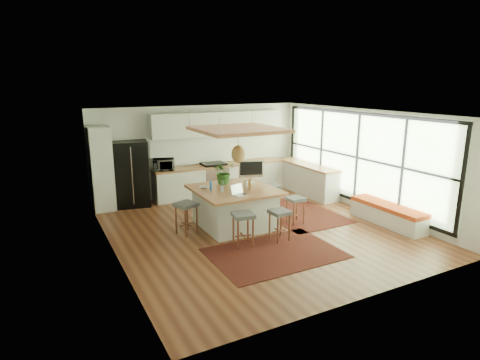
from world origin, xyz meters
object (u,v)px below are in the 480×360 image
stool_near_left (243,230)px  stool_right_front (295,209)px  stool_left_side (186,219)px  laptop (240,190)px  island (235,207)px  monitor (251,173)px  microwave (164,163)px  stool_right_back (269,201)px  island_plant (224,174)px  fridge (132,173)px  stool_near_right (279,225)px

stool_near_left → stool_right_front: (1.77, 0.62, 0.00)m
stool_left_side → laptop: (1.06, -0.62, 0.70)m
island → monitor: size_ratio=3.00×
stool_left_side → monitor: size_ratio=1.19×
stool_left_side → monitor: monitor is taller
microwave → stool_left_side: bearing=-81.0°
stool_right_front → stool_right_back: bearing=102.6°
stool_right_front → island_plant: 1.95m
monitor → island_plant: size_ratio=1.02×
fridge → island: 3.32m
island → stool_right_back: 1.24m
island → island_plant: bearing=92.0°
stool_left_side → stool_near_right: bearing=-38.0°
stool_near_left → laptop: size_ratio=2.05×
island → stool_right_front: bearing=-21.2°
stool_right_back → island_plant: (-1.21, 0.19, 0.81)m
fridge → stool_right_back: size_ratio=2.30×
microwave → island_plant: 2.36m
stool_near_left → stool_right_front: size_ratio=1.09×
fridge → stool_near_right: bearing=-50.5°
stool_right_front → monitor: size_ratio=1.07×
island → stool_right_back: bearing=16.8°
stool_near_right → island: bearing=110.5°
stool_right_back → monitor: 1.02m
fridge → stool_left_side: 2.83m
fridge → stool_near_left: bearing=-60.2°
island → monitor: (0.61, 0.28, 0.72)m
stool_near_right → laptop: laptop is taller
stool_right_front → stool_left_side: 2.65m
stool_right_front → stool_left_side: stool_left_side is taller
monitor → microwave: bearing=140.8°
stool_right_front → microwave: 4.06m
stool_right_front → laptop: bearing=-179.0°
monitor → island_plant: bearing=177.1°
stool_left_side → microwave: (0.34, 2.70, 0.77)m
island → laptop: laptop is taller
island → island_plant: size_ratio=3.07×
fridge → laptop: fridge is taller
stool_left_side → laptop: size_ratio=2.09×
stool_right_front → stool_right_back: size_ratio=0.84×
stool_near_right → monitor: (0.14, 1.53, 0.83)m
stool_right_back → microwave: 3.25m
stool_right_front → island_plant: bearing=142.3°
island → stool_left_side: island is taller
fridge → laptop: 3.71m
fridge → laptop: bearing=-53.5°
stool_right_back → stool_left_side: size_ratio=1.08×
fridge → monitor: 3.45m
island_plant → stool_right_back: bearing=-9.0°
island → island_plant: (-0.02, 0.55, 0.70)m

